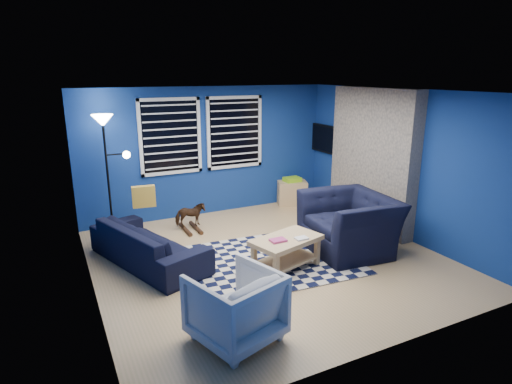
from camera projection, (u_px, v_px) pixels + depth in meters
floor at (268, 258)px, 6.55m from camera, size 5.00×5.00×0.00m
ceiling at (269, 91)px, 5.87m from camera, size 5.00×5.00×0.00m
wall_back at (209, 152)px, 8.37m from camera, size 5.00×0.00×5.00m
wall_left at (85, 202)px, 5.14m from camera, size 0.00×5.00×5.00m
wall_right at (398, 164)px, 7.28m from camera, size 0.00×5.00×5.00m
fireplace at (371, 162)px, 7.67m from camera, size 0.65×2.00×2.50m
window_left at (171, 137)px, 7.92m from camera, size 1.17×0.06×1.42m
window_right at (235, 132)px, 8.47m from camera, size 1.17×0.06×1.42m
tv at (327, 139)px, 8.94m from camera, size 0.07×1.00×0.58m
rug at (268, 260)px, 6.47m from camera, size 2.64×2.18×0.02m
sofa at (148, 244)px, 6.33m from camera, size 2.24×1.47×0.61m
armchair_big at (349, 224)px, 6.75m from camera, size 1.48×1.32×0.90m
armchair_bent at (235, 306)px, 4.48m from camera, size 1.04×1.06×0.77m
rocking_horse at (190, 215)px, 7.64m from camera, size 0.34×0.56×0.44m
coffee_table at (286, 247)px, 6.12m from camera, size 1.12×0.83×0.50m
cabinet at (292, 192)px, 9.18m from camera, size 0.71×0.59×0.59m
floor_lamp at (106, 137)px, 7.10m from camera, size 0.57×0.35×2.09m
throw_pillow at (144, 197)px, 7.00m from camera, size 0.38×0.16×0.35m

